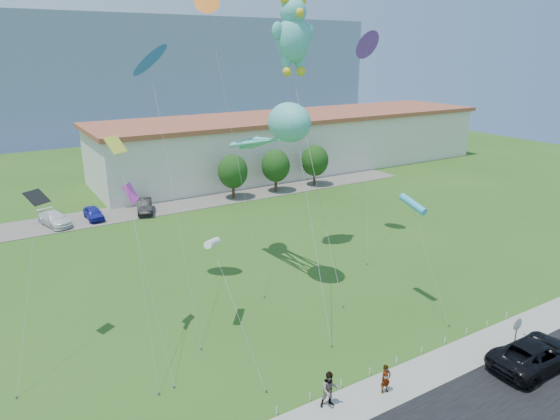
# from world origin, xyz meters

# --- Properties ---
(ground) EXTENTS (160.00, 160.00, 0.00)m
(ground) POSITION_xyz_m (0.00, 0.00, 0.00)
(ground) COLOR #275116
(ground) RESTS_ON ground
(sidewalk) EXTENTS (80.00, 2.50, 0.10)m
(sidewalk) POSITION_xyz_m (0.00, -2.75, 0.05)
(sidewalk) COLOR gray
(sidewalk) RESTS_ON ground
(parking_strip) EXTENTS (70.00, 6.00, 0.06)m
(parking_strip) POSITION_xyz_m (0.00, 35.00, 0.03)
(parking_strip) COLOR #59544C
(parking_strip) RESTS_ON ground
(hill_ridge) EXTENTS (160.00, 50.00, 25.00)m
(hill_ridge) POSITION_xyz_m (0.00, 120.00, 12.50)
(hill_ridge) COLOR gray
(hill_ridge) RESTS_ON ground
(warehouse) EXTENTS (61.00, 15.00, 8.20)m
(warehouse) POSITION_xyz_m (26.00, 44.00, 4.12)
(warehouse) COLOR beige
(warehouse) RESTS_ON ground
(stop_sign) EXTENTS (0.80, 0.07, 2.50)m
(stop_sign) POSITION_xyz_m (9.50, -4.21, 1.87)
(stop_sign) COLOR slate
(stop_sign) RESTS_ON ground
(rope_fence) EXTENTS (26.05, 0.05, 0.50)m
(rope_fence) POSITION_xyz_m (0.00, -1.30, 0.25)
(rope_fence) COLOR white
(rope_fence) RESTS_ON ground
(tree_near) EXTENTS (3.60, 3.60, 5.47)m
(tree_near) POSITION_xyz_m (10.00, 34.00, 3.39)
(tree_near) COLOR #3F2B19
(tree_near) RESTS_ON ground
(tree_mid) EXTENTS (3.60, 3.60, 5.47)m
(tree_mid) POSITION_xyz_m (16.00, 34.00, 3.39)
(tree_mid) COLOR #3F2B19
(tree_mid) RESTS_ON ground
(tree_far) EXTENTS (3.60, 3.60, 5.47)m
(tree_far) POSITION_xyz_m (22.00, 34.00, 3.39)
(tree_far) COLOR #3F2B19
(tree_far) RESTS_ON ground
(suv) EXTENTS (5.88, 2.73, 1.63)m
(suv) POSITION_xyz_m (9.49, -5.50, 0.88)
(suv) COLOR black
(suv) RESTS_ON road
(pedestrian_left) EXTENTS (0.62, 0.44, 1.60)m
(pedestrian_left) POSITION_xyz_m (0.69, -2.85, 0.90)
(pedestrian_left) COLOR gray
(pedestrian_left) RESTS_ON sidewalk
(pedestrian_right) EXTENTS (1.14, 1.01, 1.95)m
(pedestrian_right) POSITION_xyz_m (-2.45, -2.21, 1.07)
(pedestrian_right) COLOR gray
(pedestrian_right) RESTS_ON sidewalk
(parked_car_white) EXTENTS (3.20, 5.19, 1.41)m
(parked_car_white) POSITION_xyz_m (-10.09, 34.55, 0.76)
(parked_car_white) COLOR silver
(parked_car_white) RESTS_ON parking_strip
(parked_car_blue) EXTENTS (1.71, 3.95, 1.33)m
(parked_car_blue) POSITION_xyz_m (-6.25, 34.55, 0.72)
(parked_car_blue) COLOR #1C1F9A
(parked_car_blue) RESTS_ON parking_strip
(parked_car_black) EXTENTS (2.74, 4.80, 1.50)m
(parked_car_black) POSITION_xyz_m (-0.90, 34.02, 0.81)
(parked_car_black) COLOR black
(parked_car_black) RESTS_ON parking_strip
(octopus_kite) EXTENTS (3.50, 14.67, 13.84)m
(octopus_kite) POSITION_xyz_m (2.98, 11.44, 11.78)
(octopus_kite) COLOR teal
(octopus_kite) RESTS_ON ground
(teddy_bear_kite) EXTENTS (4.23, 11.63, 21.27)m
(teddy_bear_kite) POSITION_xyz_m (6.85, 15.92, 18.43)
(teddy_bear_kite) COLOR teal
(teddy_bear_kite) RESTS_ON ground
(small_kite_cyan) EXTENTS (0.50, 5.07, 7.82)m
(small_kite_cyan) POSITION_xyz_m (8.75, 3.81, 7.33)
(small_kite_cyan) COLOR #2EA3D0
(small_kite_cyan) RESTS_ON ground
(small_kite_orange) EXTENTS (1.80, 7.78, 21.17)m
(small_kite_orange) POSITION_xyz_m (0.05, 16.56, 19.93)
(small_kite_orange) COLOR #D06417
(small_kite_orange) RESTS_ON ground
(small_kite_black) EXTENTS (3.39, 5.09, 9.78)m
(small_kite_black) POSITION_xyz_m (-13.47, 10.65, 8.37)
(small_kite_black) COLOR black
(small_kite_black) RESTS_ON ground
(small_kite_blue) EXTENTS (1.95, 9.79, 17.26)m
(small_kite_blue) POSITION_xyz_m (-5.02, 14.72, 16.17)
(small_kite_blue) COLOR blue
(small_kite_blue) RESTS_ON ground
(small_kite_pink) EXTENTS (1.63, 6.30, 9.91)m
(small_kite_pink) POSITION_xyz_m (-8.66, 8.20, 8.47)
(small_kite_pink) COLOR #EE35B7
(small_kite_pink) RESTS_ON ground
(small_kite_white) EXTENTS (0.87, 8.80, 6.21)m
(small_kite_white) POSITION_xyz_m (-4.03, 8.01, 5.73)
(small_kite_white) COLOR white
(small_kite_white) RESTS_ON ground
(small_kite_purple) EXTENTS (4.53, 6.29, 18.34)m
(small_kite_purple) POSITION_xyz_m (14.31, 15.74, 17.22)
(small_kite_purple) COLOR purple
(small_kite_purple) RESTS_ON ground
(small_kite_yellow) EXTENTS (1.29, 6.75, 12.62)m
(small_kite_yellow) POSITION_xyz_m (-8.96, 8.64, 10.74)
(small_kite_yellow) COLOR #CCD532
(small_kite_yellow) RESTS_ON ground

